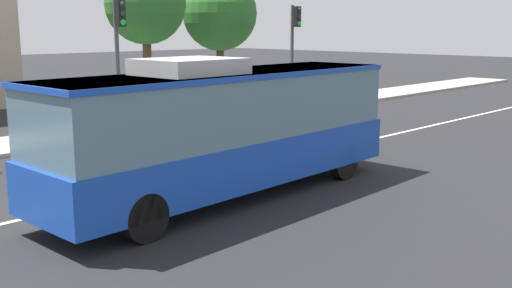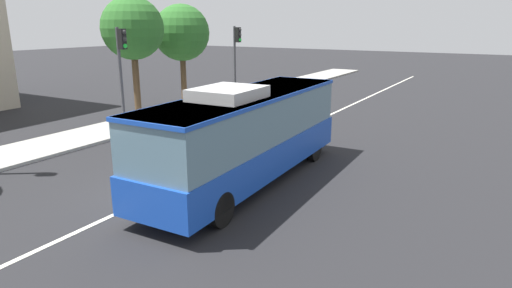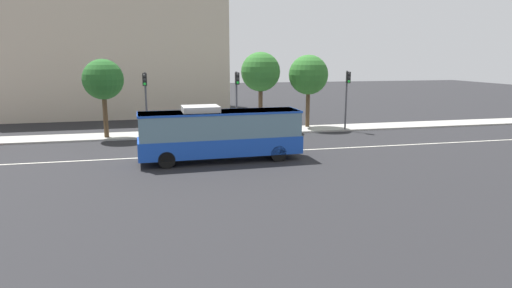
% 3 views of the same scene
% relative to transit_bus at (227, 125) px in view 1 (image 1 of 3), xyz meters
% --- Properties ---
extents(ground_plane, '(160.00, 160.00, 0.00)m').
position_rel_transit_bus_xyz_m(ground_plane, '(-2.34, 1.85, -1.81)').
color(ground_plane, black).
extents(lane_centre_line, '(76.00, 0.16, 0.01)m').
position_rel_transit_bus_xyz_m(lane_centre_line, '(-2.34, 1.85, -1.80)').
color(lane_centre_line, silver).
rests_on(lane_centre_line, ground_plane).
extents(transit_bus, '(10.08, 2.86, 3.46)m').
position_rel_transit_bus_xyz_m(transit_bus, '(0.00, 0.00, 0.00)').
color(transit_bus, '#1947B7').
rests_on(transit_bus, ground_plane).
extents(traffic_light_near_corner, '(0.32, 0.62, 5.20)m').
position_rel_transit_bus_xyz_m(traffic_light_near_corner, '(12.30, 8.58, 1.75)').
color(traffic_light_near_corner, '#47474C').
rests_on(traffic_light_near_corner, ground_plane).
extents(traffic_light_mid_block, '(0.34, 0.62, 5.20)m').
position_rel_transit_bus_xyz_m(traffic_light_mid_block, '(2.72, 8.87, 1.75)').
color(traffic_light_mid_block, '#47474C').
rests_on(traffic_light_mid_block, ground_plane).
extents(street_tree_kerbside_left, '(3.36, 3.36, 6.80)m').
position_rel_transit_bus_xyz_m(street_tree_kerbside_left, '(5.10, 10.50, 3.27)').
color(street_tree_kerbside_left, '#4C3823').
rests_on(street_tree_kerbside_left, ground_plane).
extents(street_tree_kerbside_right, '(3.52, 3.52, 6.56)m').
position_rel_transit_bus_xyz_m(street_tree_kerbside_right, '(9.59, 10.91, 2.96)').
color(street_tree_kerbside_right, '#4C3823').
rests_on(street_tree_kerbside_right, ground_plane).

